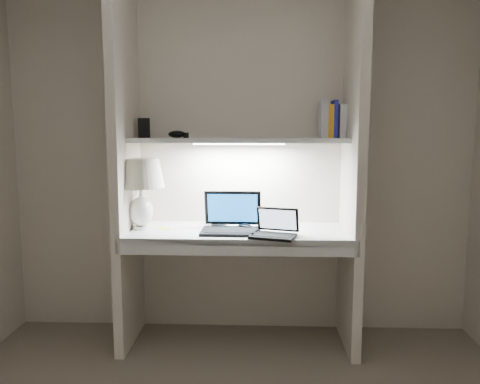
{
  "coord_description": "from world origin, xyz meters",
  "views": [
    {
      "loc": [
        0.13,
        -1.76,
        1.41
      ],
      "look_at": [
        0.02,
        1.05,
        1.04
      ],
      "focal_mm": 35.0,
      "sensor_mm": 36.0,
      "label": 1
    }
  ],
  "objects_px": {
    "table_lamp": "(140,182)",
    "speaker": "(219,214)",
    "laptop_netbook": "(275,230)",
    "book_row": "(337,120)",
    "laptop_main": "(232,222)"
  },
  "relations": [
    {
      "from": "table_lamp",
      "to": "speaker",
      "type": "bearing_deg",
      "value": 16.09
    },
    {
      "from": "laptop_netbook",
      "to": "speaker",
      "type": "bearing_deg",
      "value": 155.05
    },
    {
      "from": "speaker",
      "to": "book_row",
      "type": "height_order",
      "value": "book_row"
    },
    {
      "from": "laptop_main",
      "to": "laptop_netbook",
      "type": "bearing_deg",
      "value": -27.92
    },
    {
      "from": "table_lamp",
      "to": "speaker",
      "type": "height_order",
      "value": "table_lamp"
    },
    {
      "from": "laptop_main",
      "to": "laptop_netbook",
      "type": "xyz_separation_m",
      "value": [
        0.27,
        -0.15,
        -0.02
      ]
    },
    {
      "from": "laptop_netbook",
      "to": "speaker",
      "type": "distance_m",
      "value": 0.5
    },
    {
      "from": "table_lamp",
      "to": "laptop_netbook",
      "type": "xyz_separation_m",
      "value": [
        0.87,
        -0.19,
        -0.27
      ]
    },
    {
      "from": "laptop_main",
      "to": "book_row",
      "type": "height_order",
      "value": "book_row"
    },
    {
      "from": "table_lamp",
      "to": "laptop_netbook",
      "type": "distance_m",
      "value": 0.93
    },
    {
      "from": "speaker",
      "to": "book_row",
      "type": "distance_m",
      "value": 1.01
    },
    {
      "from": "laptop_netbook",
      "to": "speaker",
      "type": "xyz_separation_m",
      "value": [
        -0.37,
        0.33,
        0.03
      ]
    },
    {
      "from": "table_lamp",
      "to": "book_row",
      "type": "height_order",
      "value": "book_row"
    },
    {
      "from": "table_lamp",
      "to": "laptop_netbook",
      "type": "bearing_deg",
      "value": -12.11
    },
    {
      "from": "speaker",
      "to": "table_lamp",
      "type": "bearing_deg",
      "value": -172.77
    }
  ]
}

